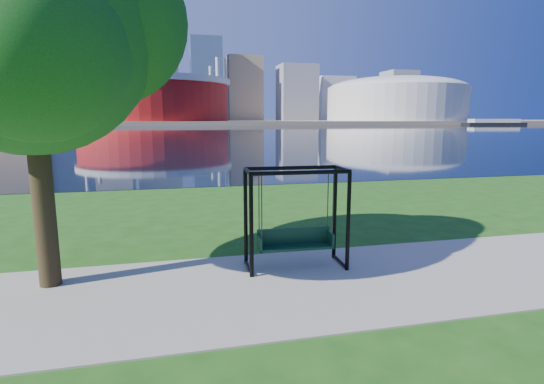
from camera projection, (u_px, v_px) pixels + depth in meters
name	position (u px, v px, depth m)	size (l,w,h in m)	color
ground	(274.00, 278.00, 8.67)	(900.00, 900.00, 0.00)	#1E5114
path	(280.00, 286.00, 8.19)	(120.00, 4.00, 0.03)	#9E937F
river	(178.00, 132.00, 106.43)	(900.00, 180.00, 0.02)	black
far_bank	(172.00, 122.00, 301.77)	(900.00, 228.00, 2.00)	#937F60
stadium	(153.00, 98.00, 229.18)	(83.00, 83.00, 32.00)	maroon
arena	(396.00, 98.00, 262.07)	(84.00, 84.00, 26.56)	beige
skyline	(164.00, 73.00, 307.68)	(392.00, 66.00, 96.50)	gray
swing	(295.00, 220.00, 9.11)	(2.17, 1.01, 2.19)	black
park_tree	(25.00, 24.00, 7.47)	(5.63, 5.09, 6.99)	black
barge	(494.00, 122.00, 218.02)	(31.92, 12.29, 3.11)	black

